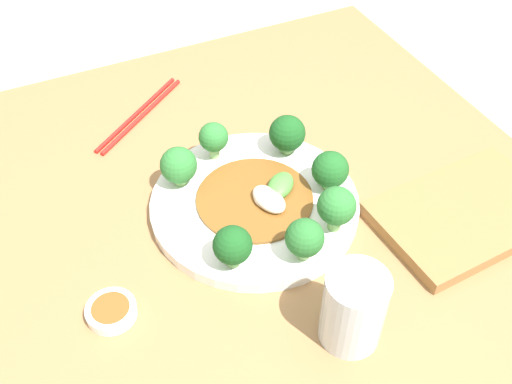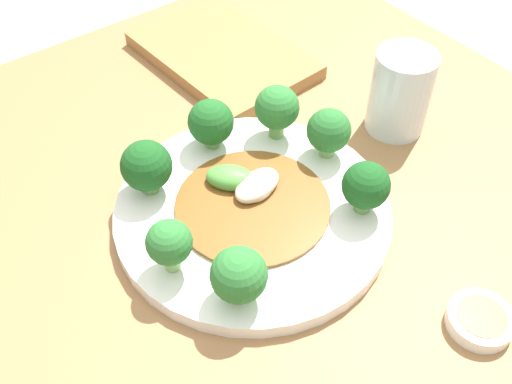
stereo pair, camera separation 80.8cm
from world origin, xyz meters
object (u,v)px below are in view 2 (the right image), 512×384
Objects in this scene: broccoli_south at (169,243)px; stirfry_center at (252,194)px; broccoli_southwest at (146,166)px; broccoli_southeast at (239,275)px; plate at (256,210)px; broccoli_north at (328,130)px; broccoli_northwest at (277,108)px; drinking_glass at (402,93)px; cutting_board at (223,55)px; broccoli_west at (211,123)px; sauce_dish at (480,320)px; broccoli_northeast at (366,186)px.

broccoli_south is 0.12m from stirfry_center.
broccoli_southeast is at bearing -1.50° from broccoli_southwest.
plate is at bearing 97.89° from broccoli_south.
broccoli_southwest reaches higher than broccoli_north.
broccoli_north is 0.07m from broccoli_northwest.
drinking_glass is (-0.03, 0.34, -0.00)m from broccoli_south.
stirfry_center is at bearing -28.67° from cutting_board.
broccoli_south is (0.03, -0.23, 0.00)m from broccoli_north.
stirfry_center is 0.29m from cutting_board.
drinking_glass is at bearing 94.48° from broccoli_south.
broccoli_southwest is at bearing -110.80° from broccoli_north.
broccoli_south is (0.02, -0.11, 0.05)m from plate.
broccoli_southwest is at bearing -78.76° from broccoli_west.
stirfry_center is at bearing -161.83° from sauce_dish.
broccoli_north is at bearing -6.04° from cutting_board.
broccoli_northwest is (-0.08, 0.09, 0.05)m from plate.
broccoli_southwest is at bearing -104.17° from drinking_glass.
broccoli_northwest is 0.65× the size of drinking_glass.
broccoli_west is at bearing 170.91° from plate.
plate is 4.87× the size of broccoli_south.
plate is 4.85× the size of broccoli_northeast.
broccoli_north is at bearing 97.94° from broccoli_south.
broccoli_north is at bearing 92.70° from stirfry_center.
sauce_dish is (0.23, 0.08, -0.00)m from plate.
broccoli_southeast is 0.37× the size of stirfry_center.
broccoli_west is at bearing 133.23° from broccoli_south.
broccoli_west is 0.08m from broccoli_northwest.
plate is 4.36× the size of broccoli_northwest.
broccoli_west is at bearing -169.07° from sauce_dish.
broccoli_northwest is 0.23m from broccoli_southeast.
drinking_glass is 0.40× the size of cutting_board.
broccoli_northeast is 0.17m from drinking_glass.
cutting_board is at bearing 141.36° from broccoli_west.
broccoli_south is at bearing -46.77° from broccoli_west.
broccoli_west is at bearing -114.63° from broccoli_northwest.
broccoli_south is at bearing -42.54° from cutting_board.
sauce_dish is (0.31, -0.00, -0.05)m from broccoli_northwest.
cutting_board is (-0.33, 0.05, -0.04)m from broccoli_northeast.
broccoli_southwest reaches higher than plate.
broccoli_west and broccoli_southeast have the same top height.
drinking_glass reaches higher than plate.
broccoli_south is 0.30m from sauce_dish.
cutting_board is at bearing 147.11° from broccoli_southeast.
sauce_dish is at bearing 47.55° from broccoli_southeast.
stirfry_center is (0.01, -0.11, -0.03)m from broccoli_north.
broccoli_southwest is 0.38× the size of stirfry_center.
plate is 1.14× the size of cutting_board.
drinking_glass is (-0.01, 0.23, 0.04)m from plate.
plate is 4.67× the size of broccoli_southwest.
cutting_board is (-0.28, 0.25, -0.04)m from broccoli_south.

